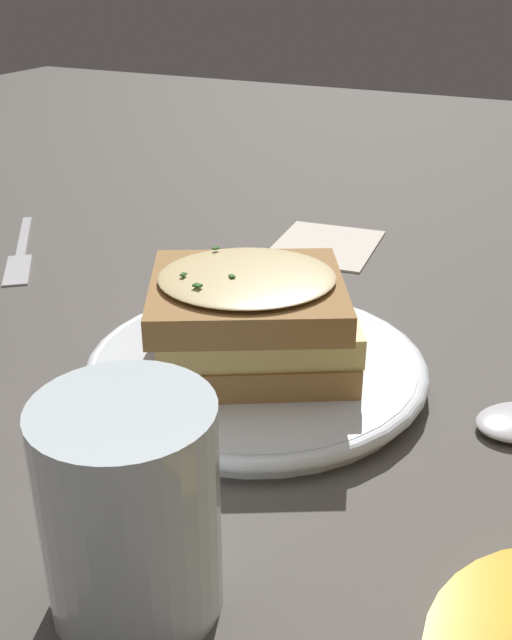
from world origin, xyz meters
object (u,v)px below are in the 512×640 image
Objects in this scene: sandwich at (253,317)px; water_glass at (131,509)px; fork at (20,255)px; dinner_plate at (256,368)px; napkin at (325,244)px.

water_glass reaches higher than sandwich.
sandwich is 0.33m from fork.
water_glass reaches higher than fork.
fork is (0.11, 0.31, -0.01)m from dinner_plate.
water_glass is (-0.19, -0.04, 0.00)m from sandwich.
dinner_plate is 2.26× the size of water_glass.
fork is at bearing 69.71° from sandwich.
fork and napkin have the same top height.
sandwich is at bearing -169.30° from napkin.
sandwich is at bearing 121.74° from fork.
napkin is (0.46, 0.09, -0.05)m from water_glass.
napkin is at bearing 10.70° from sandwich.
water_glass reaches higher than dinner_plate.
dinner_plate reaches higher than fork.
sandwich is 1.62× the size of water_glass.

